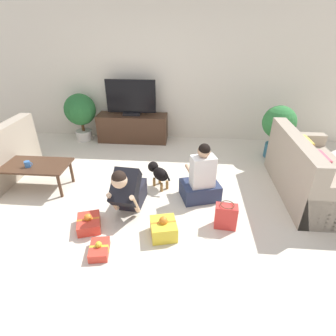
{
  "coord_description": "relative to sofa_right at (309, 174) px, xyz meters",
  "views": [
    {
      "loc": [
        0.66,
        -2.85,
        2.22
      ],
      "look_at": [
        0.39,
        0.34,
        0.45
      ],
      "focal_mm": 28.0,
      "sensor_mm": 36.0,
      "label": 1
    }
  ],
  "objects": [
    {
      "name": "mug",
      "position": [
        -4.05,
        -0.27,
        0.13
      ],
      "size": [
        0.12,
        0.08,
        0.09
      ],
      "color": "#386BAD",
      "rests_on": "coffee_table"
    },
    {
      "name": "potted_plant_corner_right",
      "position": [
        -0.15,
        1.21,
        0.29
      ],
      "size": [
        0.59,
        0.59,
        0.97
      ],
      "color": "#336B84",
      "rests_on": "ground_plane"
    },
    {
      "name": "tv",
      "position": [
        -2.93,
        1.77,
        0.57
      ],
      "size": [
        1.0,
        0.2,
        0.71
      ],
      "color": "black",
      "rests_on": "tv_console"
    },
    {
      "name": "ground_plane",
      "position": [
        -2.42,
        -0.56,
        -0.32
      ],
      "size": [
        16.0,
        16.0,
        0.0
      ],
      "primitive_type": "plane",
      "color": "beige"
    },
    {
      "name": "potted_plant_back_left",
      "position": [
        -4.0,
        1.72,
        0.31
      ],
      "size": [
        0.64,
        0.64,
        0.99
      ],
      "color": "beige",
      "rests_on": "ground_plane"
    },
    {
      "name": "dog",
      "position": [
        -2.19,
        0.01,
        -0.08
      ],
      "size": [
        0.38,
        0.4,
        0.36
      ],
      "rotation": [
        0.0,
        0.0,
        3.89
      ],
      "color": "black",
      "rests_on": "ground_plane"
    },
    {
      "name": "gift_box_a",
      "position": [
        -2.68,
        -1.4,
        -0.26
      ],
      "size": [
        0.25,
        0.32,
        0.16
      ],
      "rotation": [
        0.0,
        0.0,
        0.17
      ],
      "color": "red",
      "rests_on": "ground_plane"
    },
    {
      "name": "sofa_right",
      "position": [
        0.0,
        0.0,
        0.0
      ],
      "size": [
        0.86,
        1.73,
        0.88
      ],
      "rotation": [
        0.0,
        0.0,
        1.57
      ],
      "color": "tan",
      "rests_on": "ground_plane"
    },
    {
      "name": "wall_back",
      "position": [
        -2.42,
        2.07,
        0.98
      ],
      "size": [
        8.4,
        0.06,
        2.6
      ],
      "color": "silver",
      "rests_on": "ground_plane"
    },
    {
      "name": "tv_console",
      "position": [
        -2.93,
        1.77,
        -0.03
      ],
      "size": [
        1.44,
        0.46,
        0.57
      ],
      "color": "#472D1E",
      "rests_on": "ground_plane"
    },
    {
      "name": "gift_box_b",
      "position": [
        -2.01,
        -1.07,
        -0.21
      ],
      "size": [
        0.36,
        0.37,
        0.27
      ],
      "rotation": [
        0.0,
        0.0,
        0.23
      ],
      "color": "yellow",
      "rests_on": "ground_plane"
    },
    {
      "name": "coffee_table",
      "position": [
        -4.03,
        -0.19,
        0.04
      ],
      "size": [
        1.05,
        0.54,
        0.4
      ],
      "color": "#472D1E",
      "rests_on": "ground_plane"
    },
    {
      "name": "person_kneeling",
      "position": [
        -2.51,
        -0.62,
        0.01
      ],
      "size": [
        0.39,
        0.77,
        0.75
      ],
      "rotation": [
        0.0,
        0.0,
        -0.1
      ],
      "color": "#23232D",
      "rests_on": "ground_plane"
    },
    {
      "name": "gift_box_c",
      "position": [
        -2.94,
        -1.01,
        -0.24
      ],
      "size": [
        0.36,
        0.41,
        0.2
      ],
      "rotation": [
        0.0,
        0.0,
        0.33
      ],
      "color": "red",
      "rests_on": "ground_plane"
    },
    {
      "name": "gift_bag_a",
      "position": [
        -1.26,
        -0.86,
        -0.15
      ],
      "size": [
        0.28,
        0.18,
        0.34
      ],
      "rotation": [
        0.0,
        0.0,
        -0.09
      ],
      "color": "red",
      "rests_on": "ground_plane"
    },
    {
      "name": "person_sitting",
      "position": [
        -1.56,
        -0.27,
        -0.01
      ],
      "size": [
        0.62,
        0.58,
        0.87
      ],
      "rotation": [
        0.0,
        0.0,
        3.44
      ],
      "color": "#283351",
      "rests_on": "ground_plane"
    }
  ]
}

